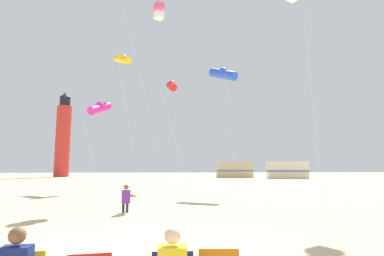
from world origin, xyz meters
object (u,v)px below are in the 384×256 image
object	(u,v)px
kite_tube_gold	(123,59)
rv_van_cream	(287,170)
kite_flyer_standing	(126,198)
kite_tube_magenta	(100,108)
kite_box_rainbow	(159,12)
lighthouse_distant	(63,137)
kite_tube_blue	(223,74)
kite_tube_scarlet	(172,86)
rv_van_tan	(234,170)

from	to	relation	value
kite_tube_gold	rv_van_cream	distance (m)	33.21
kite_flyer_standing	kite_tube_magenta	size ratio (longest dim) A/B	0.16
kite_box_rainbow	kite_flyer_standing	bearing A→B (deg)	-96.19
lighthouse_distant	rv_van_cream	bearing A→B (deg)	-16.15
kite_tube_blue	kite_box_rainbow	distance (m)	6.65
kite_tube_blue	kite_tube_gold	size ratio (longest dim) A/B	0.74
kite_tube_scarlet	rv_van_tan	world-z (taller)	kite_tube_scarlet
kite_box_rainbow	rv_van_cream	bearing A→B (deg)	54.61
kite_flyer_standing	kite_tube_magenta	distance (m)	13.93
rv_van_tan	kite_flyer_standing	bearing A→B (deg)	-105.33
kite_tube_blue	kite_tube_gold	distance (m)	11.76
kite_flyer_standing	kite_tube_blue	xyz separation A→B (m)	(5.85, 9.87, 8.51)
kite_tube_magenta	lighthouse_distant	distance (m)	39.52
kite_tube_blue	rv_van_cream	distance (m)	31.64
kite_tube_blue	rv_van_cream	size ratio (longest dim) A/B	1.49
kite_tube_magenta	rv_van_tan	world-z (taller)	kite_tube_magenta
rv_van_tan	rv_van_cream	size ratio (longest dim) A/B	0.99
kite_flyer_standing	kite_tube_scarlet	world-z (taller)	kite_tube_scarlet
kite_tube_blue	rv_van_tan	xyz separation A→B (m)	(7.47, 31.66, -7.73)
kite_box_rainbow	kite_tube_scarlet	size ratio (longest dim) A/B	1.34
kite_box_rainbow	rv_van_cream	distance (m)	36.90
kite_flyer_standing	rv_van_cream	size ratio (longest dim) A/B	0.18
kite_tube_gold	lighthouse_distant	size ratio (longest dim) A/B	0.79
kite_tube_gold	kite_tube_scarlet	distance (m)	6.06
kite_flyer_standing	kite_tube_magenta	bearing A→B (deg)	-82.39
kite_flyer_standing	lighthouse_distant	world-z (taller)	lighthouse_distant
kite_tube_scarlet	lighthouse_distant	bearing A→B (deg)	122.65
kite_flyer_standing	kite_box_rainbow	xyz separation A→B (m)	(0.86, 7.94, 12.46)
rv_van_cream	kite_tube_blue	bearing A→B (deg)	-115.83
kite_flyer_standing	kite_box_rainbow	distance (m)	14.80
kite_flyer_standing	kite_box_rainbow	bearing A→B (deg)	-107.20
kite_tube_magenta	rv_van_cream	world-z (taller)	kite_tube_magenta
kite_tube_gold	kite_tube_scarlet	bearing A→B (deg)	-19.34
kite_tube_scarlet	kite_tube_magenta	distance (m)	7.17
kite_tube_gold	rv_van_cream	bearing A→B (deg)	39.26
kite_box_rainbow	kite_tube_scarlet	bearing A→B (deg)	82.16
kite_tube_gold	kite_flyer_standing	bearing A→B (deg)	-79.57
kite_tube_magenta	rv_van_cream	xyz separation A→B (m)	(25.14, 24.59, -5.29)
kite_flyer_standing	rv_van_tan	bearing A→B (deg)	-118.80
kite_tube_gold	kite_box_rainbow	bearing A→B (deg)	-65.79
rv_van_cream	kite_tube_magenta	bearing A→B (deg)	-131.60
kite_flyer_standing	kite_tube_magenta	xyz separation A→B (m)	(-4.01, 11.89, 6.06)
kite_flyer_standing	lighthouse_distant	xyz separation A→B (m)	(-19.48, 48.23, 7.22)
kite_tube_blue	rv_van_cream	world-z (taller)	kite_tube_blue
kite_tube_scarlet	rv_van_cream	xyz separation A→B (m)	(19.30, 21.50, -8.08)
kite_flyer_standing	rv_van_tan	xyz separation A→B (m)	(13.33, 41.52, 0.78)
lighthouse_distant	rv_van_cream	world-z (taller)	lighthouse_distant
rv_van_tan	kite_tube_blue	bearing A→B (deg)	-100.82
kite_tube_magenta	rv_van_tan	bearing A→B (deg)	59.68
kite_tube_magenta	lighthouse_distant	bearing A→B (deg)	113.06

